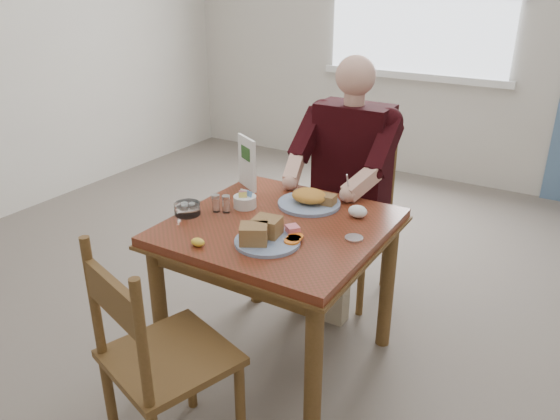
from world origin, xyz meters
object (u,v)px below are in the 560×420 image
Objects in this scene: near_plate at (265,235)px; chair_near at (158,360)px; table at (279,245)px; diner at (347,165)px; far_plate at (311,199)px; chair_far at (351,215)px.

chair_near is at bearing -101.92° from near_plate.
chair_near is at bearing -94.86° from table.
diner reaches higher than chair_near.
near_plate is at bearing -86.70° from diner.
diner is at bearing 93.30° from near_plate.
chair_near reaches higher than table.
far_plate is at bearing -86.62° from diner.
table is at bearing 104.99° from near_plate.
table is 0.97× the size of chair_near.
chair_far is 0.63m from far_plate.
table is at bearing -96.48° from far_plate.
chair_near is 2.70× the size of near_plate.
near_plate is (0.05, -0.90, -0.03)m from diner.
chair_far is 2.70× the size of near_plate.
chair_far reaches higher than far_plate.
table is 2.61× the size of near_plate.
table is at bearing 85.14° from chair_near.
chair_near is (-0.06, -1.54, 0.00)m from chair_far.
chair_far reaches higher than near_plate.
near_plate is (0.05, -0.99, 0.31)m from chair_far.
diner is (0.00, -0.09, 0.33)m from chair_far.
chair_far is (0.00, 0.80, -0.16)m from table.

